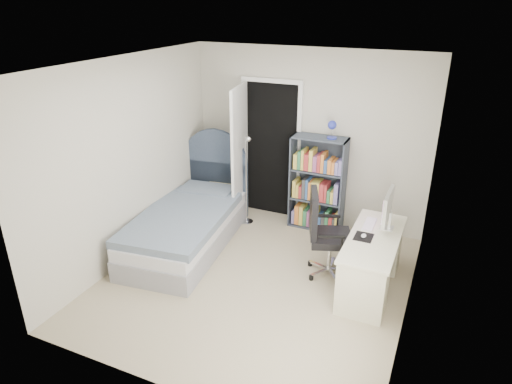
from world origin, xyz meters
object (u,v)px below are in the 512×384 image
at_px(floor_lamp, 247,189).
at_px(desk, 372,260).
at_px(bed, 189,223).
at_px(office_chair, 324,230).
at_px(nightstand, 228,186).
at_px(bookcase, 318,188).

distance_m(floor_lamp, desk, 2.17).
height_order(bed, office_chair, bed).
height_order(nightstand, office_chair, office_chair).
distance_m(nightstand, desk, 2.72).
xyz_separation_m(floor_lamp, bookcase, (0.96, 0.31, 0.06)).
height_order(nightstand, desk, desk).
relative_size(nightstand, desk, 0.45).
distance_m(bed, floor_lamp, 1.00).
xyz_separation_m(floor_lamp, office_chair, (1.38, -0.84, 0.04)).
bearing_deg(office_chair, desk, -4.73).
height_order(bed, bookcase, bookcase).
bearing_deg(floor_lamp, nightstand, 148.16).
relative_size(nightstand, bookcase, 0.38).
relative_size(floor_lamp, office_chair, 1.25).
xyz_separation_m(bed, bookcase, (1.42, 1.16, 0.31)).
xyz_separation_m(bookcase, desk, (1.02, -1.20, -0.25)).
bearing_deg(office_chair, floor_lamp, 148.74).
bearing_deg(bookcase, nightstand, -179.33).
bearing_deg(bed, nightstand, 90.34).
height_order(bookcase, desk, bookcase).
xyz_separation_m(bed, floor_lamp, (0.47, 0.85, 0.25)).
bearing_deg(bookcase, floor_lamp, -161.99).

